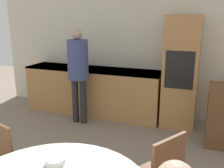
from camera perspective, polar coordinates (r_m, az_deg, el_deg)
wall_back at (r=4.70m, az=8.44°, el=8.39°), size 6.34×0.05×2.60m
kitchen_counter at (r=4.86m, az=-4.45°, el=-1.42°), size 2.63×0.60×0.89m
oven_unit at (r=4.34m, az=15.45°, el=2.59°), size 0.55×0.59×1.87m
person_standing at (r=4.29m, az=-7.75°, el=3.99°), size 0.35×0.35×1.64m
bowl_near at (r=2.00m, az=-12.91°, el=-16.73°), size 0.15×0.15×0.05m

